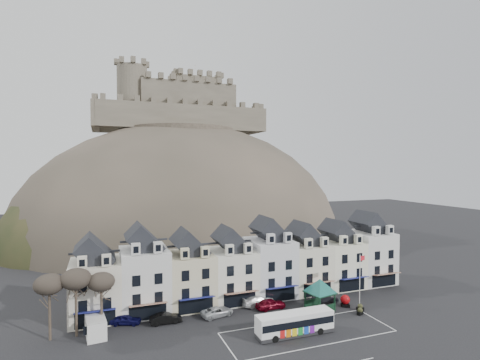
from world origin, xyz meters
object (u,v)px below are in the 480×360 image
car_navy (125,319)px  car_maroon (271,304)px  car_black (166,318)px  car_charcoal (325,298)px  bus_shelter (320,286)px  white_van (95,325)px  flagpole (360,277)px  bus (295,322)px  car_silver (217,312)px  car_white (258,300)px  red_buoy (345,301)px

car_navy → car_maroon: (20.80, -1.99, 0.07)m
car_black → car_charcoal: (24.80, -0.86, -0.05)m
car_navy → bus_shelter: bearing=-81.3°
white_van → car_navy: white_van is taller
flagpole → car_charcoal: flagpole is taller
bus → car_silver: (-7.56, 9.05, -0.93)m
car_silver → car_maroon: bearing=-103.7°
bus → car_charcoal: bus is taller
bus → car_navy: size_ratio=2.45×
bus_shelter → car_black: (-22.29, 3.31, -2.93)m
flagpole → white_van: bearing=173.8°
bus_shelter → car_silver: (-14.99, 3.21, -2.99)m
bus_shelter → car_maroon: size_ratio=1.59×
bus_shelter → car_maroon: (-6.69, 2.96, -2.87)m
car_silver → car_maroon: 8.31m
car_maroon → car_black: bearing=86.5°
white_van → car_white: (23.39, 1.88, -0.42)m
white_van → car_maroon: size_ratio=1.20×
bus → red_buoy: bearing=26.4°
flagpole → white_van: 38.10m
white_van → bus: bearing=-26.6°
red_buoy → car_maroon: bearing=164.7°
car_silver → car_white: (7.11, 1.75, 0.12)m
red_buoy → car_navy: 32.34m
bus_shelter → car_black: size_ratio=1.67×
bus → flagpole: bearing=19.8°
car_white → red_buoy: bearing=-117.1°
car_maroon → car_silver: bearing=86.1°
car_navy → car_maroon: size_ratio=0.92×
red_buoy → car_black: (-26.75, 3.40, -0.19)m
white_van → car_charcoal: size_ratio=1.35×
flagpole → bus_shelter: bearing=171.0°
flagpole → car_navy: 34.68m
white_van → flagpole: bearing=-12.2°
car_charcoal → car_white: bearing=84.9°
car_navy → car_charcoal: bearing=-75.8°
white_van → car_silver: 16.29m
bus_shelter → car_white: bearing=136.0°
red_buoy → white_van: 35.88m
bus_shelter → flagpole: (6.46, -1.02, 0.94)m
bus_shelter → car_silver: bearing=156.0°
bus_shelter → car_black: bearing=159.7°
bus → car_silver: bus is taller
flagpole → car_silver: bearing=168.8°
car_white → car_navy: bearing=85.1°
bus → car_black: size_ratio=2.36×
car_silver → car_maroon: car_maroon is taller
bus → car_maroon: bus is taller
bus → red_buoy: bus is taller
bus → bus_shelter: (7.44, 5.84, 2.06)m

